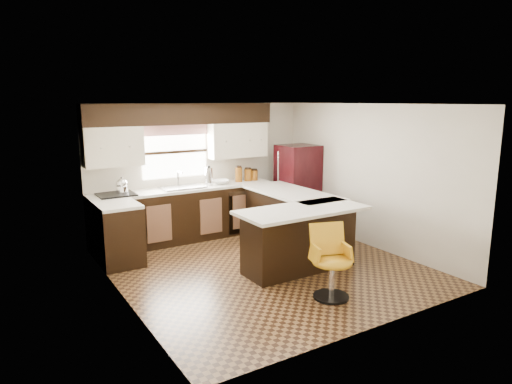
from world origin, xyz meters
TOP-DOWN VIEW (x-y plane):
  - floor at (0.00, 0.00)m, footprint 4.40×4.40m
  - ceiling at (0.00, 0.00)m, footprint 4.40×4.40m
  - wall_back at (0.00, 2.20)m, footprint 4.40×0.00m
  - wall_front at (0.00, -2.20)m, footprint 4.40×0.00m
  - wall_left at (-2.10, 0.00)m, footprint 0.00×4.40m
  - wall_right at (2.10, 0.00)m, footprint 0.00×4.40m
  - base_cab_back at (-0.45, 1.90)m, footprint 3.30×0.60m
  - base_cab_left at (-1.80, 1.25)m, footprint 0.60×0.70m
  - counter_back at (-0.45, 1.90)m, footprint 3.30×0.60m
  - counter_left at (-1.80, 1.25)m, footprint 0.60×0.70m
  - soffit at (-0.40, 2.03)m, footprint 3.40×0.35m
  - upper_cab_left at (-1.62, 2.03)m, footprint 0.94×0.35m
  - upper_cab_right at (0.68, 2.03)m, footprint 1.14×0.35m
  - window_pane at (-0.50, 2.18)m, footprint 1.20×0.02m
  - valance at (-0.50, 2.14)m, footprint 1.30×0.06m
  - sink at (-0.50, 1.88)m, footprint 0.75×0.45m
  - dishwasher at (0.55, 1.61)m, footprint 0.58×0.03m
  - cooktop at (-1.65, 1.88)m, footprint 0.58×0.50m
  - peninsula_long at (0.90, 0.62)m, footprint 0.60×1.95m
  - peninsula_return at (0.38, -0.35)m, footprint 1.65×0.60m
  - counter_pen_long at (0.95, 0.62)m, footprint 0.84×1.95m
  - counter_pen_return at (0.35, -0.44)m, footprint 1.89×0.84m
  - refrigerator at (1.73, 1.52)m, footprint 0.69×0.66m
  - bar_chair at (0.13, -1.36)m, footprint 0.62×0.62m
  - kettle at (-1.55, 1.88)m, footprint 0.20×0.20m
  - percolator at (0.02, 1.90)m, footprint 0.14×0.14m
  - mixing_bowl at (0.26, 1.90)m, footprint 0.35×0.35m
  - canister_large at (0.65, 1.92)m, footprint 0.13×0.13m
  - canister_med at (0.85, 1.92)m, footprint 0.14×0.14m
  - canister_small at (0.99, 1.92)m, footprint 0.14×0.14m

SIDE VIEW (x-z plane):
  - floor at x=0.00m, z-range 0.00..0.00m
  - dishwasher at x=0.55m, z-range 0.04..0.82m
  - base_cab_back at x=-0.45m, z-range 0.00..0.90m
  - base_cab_left at x=-1.80m, z-range 0.00..0.90m
  - peninsula_long at x=0.90m, z-range 0.00..0.90m
  - peninsula_return at x=0.38m, z-range 0.00..0.90m
  - bar_chair at x=0.13m, z-range 0.00..0.93m
  - refrigerator at x=1.73m, z-range 0.00..1.61m
  - counter_back at x=-0.45m, z-range 0.90..0.94m
  - counter_left at x=-1.80m, z-range 0.90..0.94m
  - counter_pen_long at x=0.95m, z-range 0.90..0.94m
  - counter_pen_return at x=0.35m, z-range 0.90..0.94m
  - cooktop at x=-1.65m, z-range 0.94..0.97m
  - sink at x=-0.50m, z-range 0.95..0.98m
  - mixing_bowl at x=0.26m, z-range 0.95..1.02m
  - canister_small at x=0.99m, z-range 0.95..1.13m
  - canister_med at x=0.85m, z-range 0.95..1.17m
  - canister_large at x=0.65m, z-range 0.95..1.22m
  - kettle at x=-1.55m, z-range 0.97..1.23m
  - percolator at x=0.02m, z-range 0.95..1.26m
  - wall_back at x=0.00m, z-range -1.00..3.40m
  - wall_front at x=0.00m, z-range -1.00..3.40m
  - wall_left at x=-2.10m, z-range -1.00..3.40m
  - wall_right at x=2.10m, z-range -1.00..3.40m
  - window_pane at x=-0.50m, z-range 1.10..2.00m
  - upper_cab_left at x=-1.62m, z-range 1.40..2.04m
  - upper_cab_right at x=0.68m, z-range 1.40..2.04m
  - valance at x=-0.50m, z-range 1.85..2.03m
  - soffit at x=-0.40m, z-range 2.04..2.40m
  - ceiling at x=0.00m, z-range 2.40..2.40m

